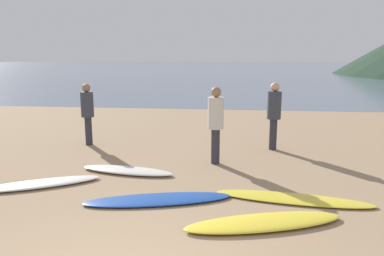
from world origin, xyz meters
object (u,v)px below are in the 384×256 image
at_px(surfboard_3, 264,222).
at_px(surfboard_1, 127,170).
at_px(person_1, 216,119).
at_px(person_2, 274,110).
at_px(surfboard_4, 293,199).
at_px(surfboard_2, 158,199).
at_px(person_0, 87,109).
at_px(surfboard_0, 39,184).

bearing_deg(surfboard_3, surfboard_1, 123.31).
xyz_separation_m(person_1, person_2, (1.39, 1.41, 0.00)).
bearing_deg(surfboard_4, person_2, 98.31).
bearing_deg(surfboard_2, person_1, 55.32).
distance_m(surfboard_2, person_2, 4.44).
xyz_separation_m(person_0, person_1, (3.48, -1.36, 0.04)).
relative_size(surfboard_3, person_2, 1.37).
height_order(surfboard_0, person_2, person_2).
relative_size(person_0, person_1, 0.96).
bearing_deg(surfboard_4, person_1, 133.20).
bearing_deg(person_0, surfboard_0, -11.24).
bearing_deg(surfboard_2, person_2, 44.17).
bearing_deg(person_1, surfboard_2, 89.98).
distance_m(surfboard_0, person_2, 5.68).
distance_m(surfboard_1, person_2, 4.02).
xyz_separation_m(surfboard_2, person_2, (2.21, 3.72, 0.98)).
xyz_separation_m(surfboard_1, person_2, (3.16, 2.29, 0.96)).
bearing_deg(person_2, surfboard_2, -118.24).
bearing_deg(person_1, surfboard_3, 125.72).
distance_m(surfboard_1, surfboard_2, 1.72).
relative_size(surfboard_4, person_0, 1.58).
bearing_deg(person_1, surfboard_0, 49.75).
relative_size(surfboard_0, surfboard_4, 0.85).
relative_size(surfboard_1, surfboard_3, 0.85).
bearing_deg(person_0, surfboard_3, 28.14).
xyz_separation_m(surfboard_0, surfboard_2, (2.35, -0.46, -0.01)).
xyz_separation_m(surfboard_1, surfboard_2, (0.95, -1.43, -0.01)).
bearing_deg(surfboard_1, surfboard_0, -136.09).
bearing_deg(surfboard_2, person_0, 110.91).
relative_size(surfboard_0, surfboard_3, 0.94).
distance_m(surfboard_1, person_1, 2.20).
distance_m(surfboard_0, surfboard_1, 1.70).
xyz_separation_m(surfboard_2, person_0, (-2.66, 3.66, 0.93)).
distance_m(surfboard_3, person_0, 6.22).
xyz_separation_m(surfboard_3, person_0, (-4.35, 4.35, 0.92)).
height_order(surfboard_0, surfboard_4, surfboard_0).
relative_size(surfboard_0, surfboard_2, 0.90).
xyz_separation_m(surfboard_4, person_1, (-1.41, 2.00, 0.98)).
height_order(person_0, person_2, person_2).
relative_size(surfboard_2, person_0, 1.49).
distance_m(surfboard_0, person_0, 3.34).
distance_m(surfboard_3, person_1, 3.26).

